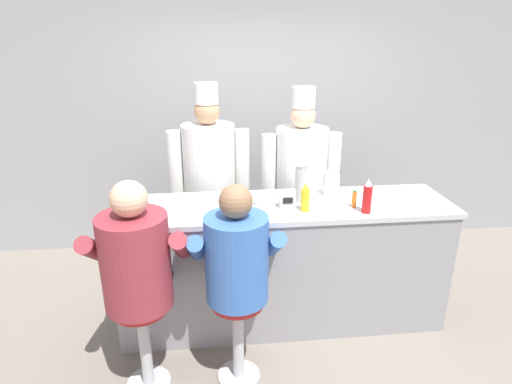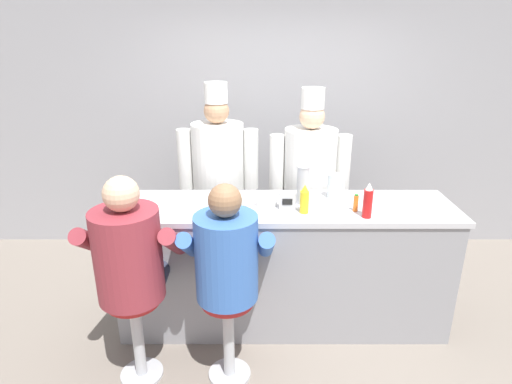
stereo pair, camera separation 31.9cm
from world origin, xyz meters
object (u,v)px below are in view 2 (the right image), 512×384
at_px(breakfast_plate, 150,208).
at_px(coffee_mug_tan, 220,213).
at_px(mustard_bottle_yellow, 305,200).
at_px(diner_seated_blue, 227,262).
at_px(water_pitcher_clear, 335,186).
at_px(coffee_mug_white, 237,201).
at_px(diner_seated_maroon, 131,258).
at_px(hot_sauce_bottle_orange, 356,203).
at_px(cup_stack_steel, 303,185).
at_px(cook_in_whites_far, 309,181).
at_px(cook_in_whites_near, 219,176).
at_px(napkin_dispenser_chrome, 287,200).
at_px(ketchup_bottle_red, 368,201).
at_px(cereal_bowl, 266,201).

relative_size(breakfast_plate, coffee_mug_tan, 1.91).
xyz_separation_m(mustard_bottle_yellow, diner_seated_blue, (-0.54, -0.46, -0.25)).
height_order(water_pitcher_clear, coffee_mug_white, water_pitcher_clear).
relative_size(mustard_bottle_yellow, diner_seated_maroon, 0.15).
bearing_deg(hot_sauce_bottle_orange, coffee_mug_tan, -171.58).
relative_size(hot_sauce_bottle_orange, cup_stack_steel, 0.44).
bearing_deg(breakfast_plate, hot_sauce_bottle_orange, -0.97).
bearing_deg(breakfast_plate, cook_in_whites_far, 29.40).
bearing_deg(cook_in_whites_near, diner_seated_maroon, -109.08).
height_order(mustard_bottle_yellow, cook_in_whites_far, cook_in_whites_far).
relative_size(water_pitcher_clear, cup_stack_steel, 0.65).
distance_m(napkin_dispenser_chrome, diner_seated_maroon, 1.19).
distance_m(ketchup_bottle_red, mustard_bottle_yellow, 0.45).
bearing_deg(cook_in_whites_near, breakfast_plate, -118.38).
xyz_separation_m(cup_stack_steel, cook_in_whites_near, (-0.70, 0.69, -0.16)).
height_order(hot_sauce_bottle_orange, water_pitcher_clear, water_pitcher_clear).
xyz_separation_m(cereal_bowl, coffee_mug_tan, (-0.33, -0.27, 0.02)).
height_order(cup_stack_steel, napkin_dispenser_chrome, cup_stack_steel).
bearing_deg(breakfast_plate, mustard_bottle_yellow, -2.71).
distance_m(napkin_dispenser_chrome, cook_in_whites_near, 0.98).
relative_size(cereal_bowl, coffee_mug_tan, 1.29).
bearing_deg(cup_stack_steel, ketchup_bottle_red, -32.34).
height_order(cereal_bowl, cook_in_whites_near, cook_in_whites_near).
height_order(mustard_bottle_yellow, hot_sauce_bottle_orange, mustard_bottle_yellow).
distance_m(cereal_bowl, cook_in_whites_far, 0.74).
relative_size(hot_sauce_bottle_orange, cook_in_whites_near, 0.07).
xyz_separation_m(cup_stack_steel, diner_seated_maroon, (-1.16, -0.65, -0.28)).
distance_m(water_pitcher_clear, cook_in_whites_near, 1.13).
height_order(napkin_dispenser_chrome, cook_in_whites_far, cook_in_whites_far).
distance_m(water_pitcher_clear, cook_in_whites_far, 0.50).
height_order(water_pitcher_clear, cup_stack_steel, cup_stack_steel).
bearing_deg(coffee_mug_tan, cook_in_whites_far, 50.38).
height_order(ketchup_bottle_red, diner_seated_blue, diner_seated_blue).
xyz_separation_m(cereal_bowl, cup_stack_steel, (0.28, 0.04, 0.12)).
relative_size(water_pitcher_clear, napkin_dispenser_chrome, 1.49).
relative_size(water_pitcher_clear, breakfast_plate, 0.80).
height_order(water_pitcher_clear, cereal_bowl, water_pitcher_clear).
bearing_deg(cup_stack_steel, napkin_dispenser_chrome, -139.50).
bearing_deg(diner_seated_maroon, napkin_dispenser_chrome, 27.41).
relative_size(water_pitcher_clear, coffee_mug_white, 1.42).
height_order(cook_in_whites_near, cook_in_whites_far, cook_in_whites_near).
distance_m(mustard_bottle_yellow, napkin_dispenser_chrome, 0.15).
xyz_separation_m(water_pitcher_clear, diner_seated_maroon, (-1.43, -0.76, -0.22)).
bearing_deg(diner_seated_maroon, mustard_bottle_yellow, 21.51).
xyz_separation_m(mustard_bottle_yellow, napkin_dispenser_chrome, (-0.12, 0.08, -0.04)).
relative_size(water_pitcher_clear, cereal_bowl, 1.19).
height_order(cereal_bowl, coffee_mug_white, coffee_mug_white).
bearing_deg(cup_stack_steel, coffee_mug_tan, -153.33).
bearing_deg(cook_in_whites_near, cook_in_whites_far, -7.22).
bearing_deg(cook_in_whites_near, napkin_dispenser_chrome, -53.93).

